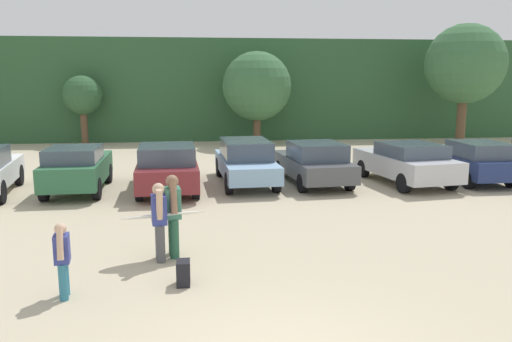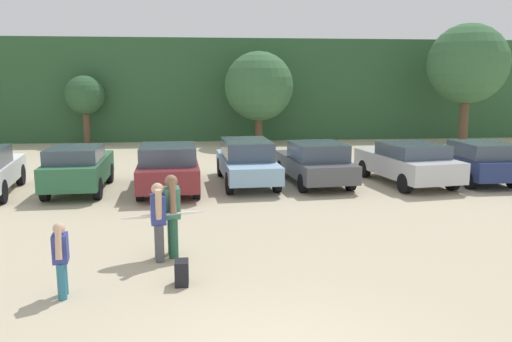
{
  "view_description": "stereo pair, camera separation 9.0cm",
  "coord_description": "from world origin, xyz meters",
  "px_view_note": "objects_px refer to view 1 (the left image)",
  "views": [
    {
      "loc": [
        -1.05,
        -5.94,
        3.63
      ],
      "look_at": [
        0.37,
        6.91,
        1.31
      ],
      "focal_mm": 35.8,
      "sensor_mm": 36.0,
      "label": 1
    },
    {
      "loc": [
        -0.96,
        -5.95,
        3.63
      ],
      "look_at": [
        0.37,
        6.91,
        1.31
      ],
      "focal_mm": 35.8,
      "sensor_mm": 36.0,
      "label": 2
    }
  ],
  "objects_px": {
    "parked_car_sky_blue": "(246,161)",
    "parked_car_silver": "(406,162)",
    "parked_car_forest_green": "(77,168)",
    "person_adult": "(159,217)",
    "person_companion": "(173,211)",
    "parked_car_dark_gray": "(314,162)",
    "surfboard_white": "(164,215)",
    "parked_car_maroon": "(168,167)",
    "person_child": "(62,256)",
    "backpack_dropped": "(183,273)",
    "parked_car_navy": "(473,160)"
  },
  "relations": [
    {
      "from": "parked_car_sky_blue",
      "to": "parked_car_silver",
      "type": "height_order",
      "value": "parked_car_sky_blue"
    },
    {
      "from": "parked_car_forest_green",
      "to": "person_adult",
      "type": "distance_m",
      "value": 7.51
    },
    {
      "from": "parked_car_sky_blue",
      "to": "person_companion",
      "type": "relative_size",
      "value": 2.81
    },
    {
      "from": "parked_car_forest_green",
      "to": "parked_car_dark_gray",
      "type": "bearing_deg",
      "value": -88.83
    },
    {
      "from": "surfboard_white",
      "to": "parked_car_maroon",
      "type": "bearing_deg",
      "value": -101.94
    },
    {
      "from": "person_child",
      "to": "backpack_dropped",
      "type": "bearing_deg",
      "value": -178.93
    },
    {
      "from": "parked_car_maroon",
      "to": "person_companion",
      "type": "xyz_separation_m",
      "value": [
        0.49,
        -6.45,
        0.18
      ]
    },
    {
      "from": "parked_car_navy",
      "to": "parked_car_forest_green",
      "type": "bearing_deg",
      "value": 90.28
    },
    {
      "from": "parked_car_forest_green",
      "to": "parked_car_silver",
      "type": "distance_m",
      "value": 11.21
    },
    {
      "from": "parked_car_silver",
      "to": "person_adult",
      "type": "relative_size",
      "value": 2.87
    },
    {
      "from": "parked_car_navy",
      "to": "person_adult",
      "type": "distance_m",
      "value": 12.73
    },
    {
      "from": "parked_car_dark_gray",
      "to": "person_companion",
      "type": "height_order",
      "value": "person_companion"
    },
    {
      "from": "parked_car_forest_green",
      "to": "person_child",
      "type": "relative_size",
      "value": 3.15
    },
    {
      "from": "parked_car_maroon",
      "to": "person_companion",
      "type": "height_order",
      "value": "person_companion"
    },
    {
      "from": "parked_car_dark_gray",
      "to": "parked_car_forest_green",
      "type": "bearing_deg",
      "value": 88.08
    },
    {
      "from": "surfboard_white",
      "to": "person_adult",
      "type": "bearing_deg",
      "value": 36.51
    },
    {
      "from": "parked_car_forest_green",
      "to": "parked_car_maroon",
      "type": "relative_size",
      "value": 0.9
    },
    {
      "from": "parked_car_navy",
      "to": "person_companion",
      "type": "xyz_separation_m",
      "value": [
        -10.34,
        -6.81,
        0.2
      ]
    },
    {
      "from": "parked_car_forest_green",
      "to": "backpack_dropped",
      "type": "xyz_separation_m",
      "value": [
        3.65,
        -8.17,
        -0.58
      ]
    },
    {
      "from": "parked_car_sky_blue",
      "to": "parked_car_silver",
      "type": "xyz_separation_m",
      "value": [
        5.63,
        -0.57,
        -0.05
      ]
    },
    {
      "from": "person_adult",
      "to": "surfboard_white",
      "type": "relative_size",
      "value": 0.87
    },
    {
      "from": "parked_car_silver",
      "to": "backpack_dropped",
      "type": "xyz_separation_m",
      "value": [
        -7.56,
        -8.3,
        -0.55
      ]
    },
    {
      "from": "parked_car_forest_green",
      "to": "parked_car_dark_gray",
      "type": "xyz_separation_m",
      "value": [
        7.98,
        0.48,
        -0.05
      ]
    },
    {
      "from": "parked_car_silver",
      "to": "parked_car_navy",
      "type": "xyz_separation_m",
      "value": [
        2.54,
        0.1,
        -0.0
      ]
    },
    {
      "from": "parked_car_dark_gray",
      "to": "person_child",
      "type": "distance_m",
      "value": 10.96
    },
    {
      "from": "surfboard_white",
      "to": "parked_car_navy",
      "type": "bearing_deg",
      "value": -161.33
    },
    {
      "from": "person_child",
      "to": "parked_car_silver",
      "type": "bearing_deg",
      "value": -145.96
    },
    {
      "from": "parked_car_forest_green",
      "to": "person_child",
      "type": "bearing_deg",
      "value": -171.14
    },
    {
      "from": "parked_car_navy",
      "to": "surfboard_white",
      "type": "xyz_separation_m",
      "value": [
        -10.51,
        -6.93,
        0.14
      ]
    },
    {
      "from": "parked_car_sky_blue",
      "to": "person_companion",
      "type": "height_order",
      "value": "person_companion"
    },
    {
      "from": "parked_car_dark_gray",
      "to": "person_adult",
      "type": "distance_m",
      "value": 8.75
    },
    {
      "from": "parked_car_silver",
      "to": "person_companion",
      "type": "distance_m",
      "value": 10.3
    },
    {
      "from": "parked_car_maroon",
      "to": "parked_car_sky_blue",
      "type": "bearing_deg",
      "value": -75.48
    },
    {
      "from": "parked_car_navy",
      "to": "surfboard_white",
      "type": "distance_m",
      "value": 12.59
    },
    {
      "from": "person_companion",
      "to": "parked_car_maroon",
      "type": "bearing_deg",
      "value": -93.68
    },
    {
      "from": "parked_car_forest_green",
      "to": "surfboard_white",
      "type": "distance_m",
      "value": 7.45
    },
    {
      "from": "backpack_dropped",
      "to": "parked_car_navy",
      "type": "bearing_deg",
      "value": 39.75
    },
    {
      "from": "parked_car_sky_blue",
      "to": "backpack_dropped",
      "type": "height_order",
      "value": "parked_car_sky_blue"
    },
    {
      "from": "surfboard_white",
      "to": "backpack_dropped",
      "type": "bearing_deg",
      "value": 91.06
    },
    {
      "from": "parked_car_sky_blue",
      "to": "backpack_dropped",
      "type": "distance_m",
      "value": 9.1
    },
    {
      "from": "person_adult",
      "to": "person_companion",
      "type": "bearing_deg",
      "value": -146.82
    },
    {
      "from": "parked_car_forest_green",
      "to": "person_adult",
      "type": "bearing_deg",
      "value": -157.47
    },
    {
      "from": "surfboard_white",
      "to": "backpack_dropped",
      "type": "xyz_separation_m",
      "value": [
        0.41,
        -1.46,
        -0.69
      ]
    },
    {
      "from": "surfboard_white",
      "to": "backpack_dropped",
      "type": "height_order",
      "value": "surfboard_white"
    },
    {
      "from": "parked_car_dark_gray",
      "to": "person_companion",
      "type": "xyz_separation_m",
      "value": [
        -4.57,
        -7.07,
        0.21
      ]
    },
    {
      "from": "parked_car_dark_gray",
      "to": "backpack_dropped",
      "type": "bearing_deg",
      "value": 148.06
    },
    {
      "from": "parked_car_maroon",
      "to": "person_adult",
      "type": "height_order",
      "value": "person_adult"
    },
    {
      "from": "parked_car_maroon",
      "to": "parked_car_dark_gray",
      "type": "xyz_separation_m",
      "value": [
        5.06,
        0.62,
        -0.03
      ]
    },
    {
      "from": "person_adult",
      "to": "parked_car_navy",
      "type": "bearing_deg",
      "value": -154.46
    },
    {
      "from": "parked_car_silver",
      "to": "backpack_dropped",
      "type": "relative_size",
      "value": 10.24
    }
  ]
}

